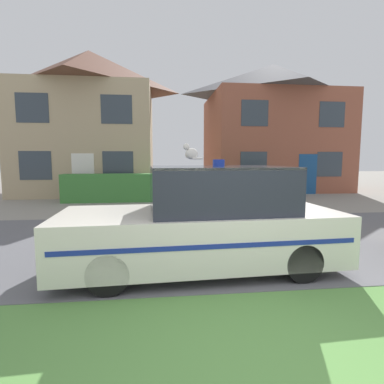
# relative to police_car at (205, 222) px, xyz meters

# --- Properties ---
(ground_plane) EXTENTS (80.00, 80.00, 0.00)m
(ground_plane) POSITION_rel_police_car_xyz_m (0.32, -2.37, -0.80)
(ground_plane) COLOR gray
(road_strip) EXTENTS (28.00, 5.55, 0.01)m
(road_strip) POSITION_rel_police_car_xyz_m (0.32, 1.77, -0.79)
(road_strip) COLOR #5B5B60
(road_strip) RESTS_ON ground
(lawn_verge) EXTENTS (28.00, 2.49, 0.01)m
(lawn_verge) POSITION_rel_police_car_xyz_m (0.32, -2.26, -0.79)
(lawn_verge) COLOR #568C42
(lawn_verge) RESTS_ON ground
(garden_hedge) EXTENTS (9.49, 0.76, 1.20)m
(garden_hedge) POSITION_rel_police_car_xyz_m (-0.09, 8.34, -0.20)
(garden_hedge) COLOR #3D7F38
(garden_hedge) RESTS_ON ground
(police_car) EXTENTS (4.62, 2.00, 1.82)m
(police_car) POSITION_rel_police_car_xyz_m (0.00, 0.00, 0.00)
(police_car) COLOR black
(police_car) RESTS_ON road_strip
(cat) EXTENTS (0.30, 0.18, 0.26)m
(cat) POSITION_rel_police_car_xyz_m (-0.26, -0.15, 1.14)
(cat) COLOR silver
(cat) RESTS_ON police_car
(house_left) EXTENTS (6.99, 6.72, 7.71)m
(house_left) POSITION_rel_police_car_xyz_m (-4.45, 12.64, 3.13)
(house_left) COLOR tan
(house_left) RESTS_ON ground
(house_right) EXTENTS (7.90, 6.18, 7.47)m
(house_right) POSITION_rel_police_car_xyz_m (6.18, 13.06, 3.01)
(house_right) COLOR #93513D
(house_right) RESTS_ON ground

